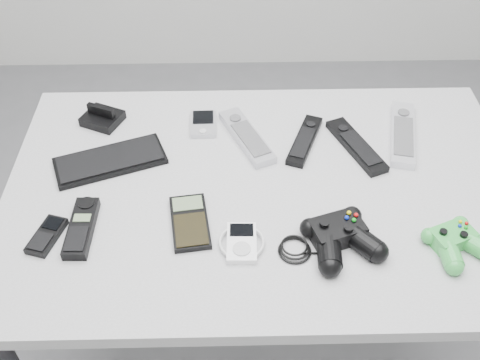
{
  "coord_description": "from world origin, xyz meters",
  "views": [
    {
      "loc": [
        -0.15,
        -0.96,
        1.7
      ],
      "look_at": [
        -0.13,
        -0.05,
        0.82
      ],
      "focal_mm": 42.0,
      "sensor_mm": 36.0,
      "label": 1
    }
  ],
  "objects_px": {
    "pda": "(203,124)",
    "remote_silver_b": "(403,133)",
    "cordless_handset": "(81,227)",
    "desk": "(264,207)",
    "remote_black_a": "(305,140)",
    "remote_silver_a": "(247,136)",
    "mobile_phone": "(47,235)",
    "pda_keyboard": "(110,160)",
    "mp3_player": "(242,242)",
    "controller_black": "(341,235)",
    "remote_black_b": "(356,145)",
    "calculator": "(190,222)",
    "controller_green": "(456,241)"
  },
  "relations": [
    {
      "from": "remote_black_a",
      "to": "controller_black",
      "type": "xyz_separation_m",
      "value": [
        0.04,
        -0.32,
        0.02
      ]
    },
    {
      "from": "remote_silver_b",
      "to": "mobile_phone",
      "type": "relative_size",
      "value": 2.38
    },
    {
      "from": "cordless_handset",
      "to": "pda",
      "type": "bearing_deg",
      "value": 56.21
    },
    {
      "from": "mobile_phone",
      "to": "calculator",
      "type": "xyz_separation_m",
      "value": [
        0.3,
        0.03,
        -0.0
      ]
    },
    {
      "from": "desk",
      "to": "cordless_handset",
      "type": "relative_size",
      "value": 7.5
    },
    {
      "from": "mobile_phone",
      "to": "mp3_player",
      "type": "bearing_deg",
      "value": 13.13
    },
    {
      "from": "cordless_handset",
      "to": "remote_silver_b",
      "type": "bearing_deg",
      "value": 22.91
    },
    {
      "from": "remote_black_b",
      "to": "calculator",
      "type": "xyz_separation_m",
      "value": [
        -0.4,
        -0.24,
        -0.0
      ]
    },
    {
      "from": "pda_keyboard",
      "to": "mp3_player",
      "type": "distance_m",
      "value": 0.4
    },
    {
      "from": "calculator",
      "to": "controller_black",
      "type": "distance_m",
      "value": 0.32
    },
    {
      "from": "desk",
      "to": "cordless_handset",
      "type": "distance_m",
      "value": 0.42
    },
    {
      "from": "desk",
      "to": "remote_black_a",
      "type": "bearing_deg",
      "value": 55.18
    },
    {
      "from": "calculator",
      "to": "pda_keyboard",
      "type": "bearing_deg",
      "value": 126.78
    },
    {
      "from": "remote_black_a",
      "to": "controller_black",
      "type": "height_order",
      "value": "controller_black"
    },
    {
      "from": "remote_black_b",
      "to": "controller_green",
      "type": "relative_size",
      "value": 1.61
    },
    {
      "from": "remote_black_b",
      "to": "desk",
      "type": "bearing_deg",
      "value": -173.24
    },
    {
      "from": "remote_black_b",
      "to": "cordless_handset",
      "type": "distance_m",
      "value": 0.68
    },
    {
      "from": "remote_silver_b",
      "to": "calculator",
      "type": "relative_size",
      "value": 1.59
    },
    {
      "from": "remote_black_b",
      "to": "controller_green",
      "type": "distance_m",
      "value": 0.35
    },
    {
      "from": "controller_black",
      "to": "controller_green",
      "type": "height_order",
      "value": "controller_black"
    },
    {
      "from": "desk",
      "to": "remote_silver_a",
      "type": "relative_size",
      "value": 5.4
    },
    {
      "from": "pda_keyboard",
      "to": "mobile_phone",
      "type": "height_order",
      "value": "mobile_phone"
    },
    {
      "from": "remote_silver_a",
      "to": "controller_black",
      "type": "xyz_separation_m",
      "value": [
        0.18,
        -0.34,
        0.01
      ]
    },
    {
      "from": "pda_keyboard",
      "to": "calculator",
      "type": "relative_size",
      "value": 1.68
    },
    {
      "from": "desk",
      "to": "pda",
      "type": "relative_size",
      "value": 11.73
    },
    {
      "from": "pda",
      "to": "remote_silver_b",
      "type": "bearing_deg",
      "value": -7.36
    },
    {
      "from": "remote_black_b",
      "to": "remote_black_a",
      "type": "bearing_deg",
      "value": 146.73
    },
    {
      "from": "remote_silver_a",
      "to": "controller_black",
      "type": "height_order",
      "value": "controller_black"
    },
    {
      "from": "cordless_handset",
      "to": "controller_black",
      "type": "height_order",
      "value": "controller_black"
    },
    {
      "from": "remote_silver_a",
      "to": "remote_silver_b",
      "type": "height_order",
      "value": "same"
    },
    {
      "from": "mobile_phone",
      "to": "controller_black",
      "type": "bearing_deg",
      "value": 14.43
    },
    {
      "from": "desk",
      "to": "remote_black_a",
      "type": "distance_m",
      "value": 0.2
    },
    {
      "from": "pda_keyboard",
      "to": "cordless_handset",
      "type": "distance_m",
      "value": 0.22
    },
    {
      "from": "pda_keyboard",
      "to": "remote_black_a",
      "type": "xyz_separation_m",
      "value": [
        0.47,
        0.06,
        0.0
      ]
    },
    {
      "from": "remote_black_b",
      "to": "controller_black",
      "type": "relative_size",
      "value": 0.82
    },
    {
      "from": "remote_silver_b",
      "to": "cordless_handset",
      "type": "distance_m",
      "value": 0.81
    },
    {
      "from": "remote_black_a",
      "to": "cordless_handset",
      "type": "bearing_deg",
      "value": -129.49
    },
    {
      "from": "desk",
      "to": "pda_keyboard",
      "type": "bearing_deg",
      "value": 166.21
    },
    {
      "from": "pda",
      "to": "remote_black_b",
      "type": "xyz_separation_m",
      "value": [
        0.38,
        -0.1,
        0.0
      ]
    },
    {
      "from": "controller_black",
      "to": "remote_silver_a",
      "type": "bearing_deg",
      "value": 99.61
    },
    {
      "from": "controller_black",
      "to": "remote_silver_b",
      "type": "bearing_deg",
      "value": 39.78
    },
    {
      "from": "remote_black_b",
      "to": "remote_silver_b",
      "type": "bearing_deg",
      "value": -3.8
    },
    {
      "from": "remote_black_b",
      "to": "remote_silver_b",
      "type": "xyz_separation_m",
      "value": [
        0.12,
        0.04,
        0.0
      ]
    },
    {
      "from": "pda",
      "to": "remote_silver_a",
      "type": "relative_size",
      "value": 0.46
    },
    {
      "from": "remote_black_b",
      "to": "cordless_handset",
      "type": "relative_size",
      "value": 1.33
    },
    {
      "from": "mp3_player",
      "to": "controller_black",
      "type": "distance_m",
      "value": 0.2
    },
    {
      "from": "remote_silver_a",
      "to": "remote_black_b",
      "type": "distance_m",
      "value": 0.27
    },
    {
      "from": "mp3_player",
      "to": "controller_black",
      "type": "relative_size",
      "value": 0.4
    },
    {
      "from": "pda",
      "to": "cordless_handset",
      "type": "bearing_deg",
      "value": -126.2
    },
    {
      "from": "calculator",
      "to": "mp3_player",
      "type": "height_order",
      "value": "mp3_player"
    }
  ]
}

